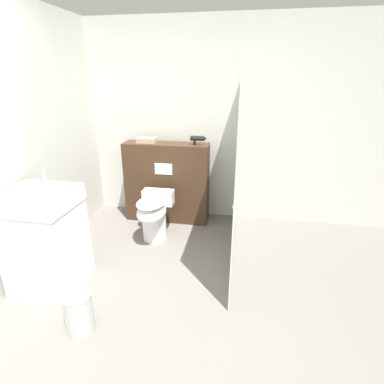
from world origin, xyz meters
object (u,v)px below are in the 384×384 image
(sink_vanity, at_px, (46,240))
(hair_drier, at_px, (198,139))
(toilet, at_px, (154,214))
(waste_bin, at_px, (79,313))

(sink_vanity, relative_size, hair_drier, 5.44)
(toilet, bearing_deg, waste_bin, -96.26)
(hair_drier, relative_size, waste_bin, 0.61)
(toilet, distance_m, hair_drier, 1.05)
(hair_drier, distance_m, waste_bin, 2.27)
(sink_vanity, bearing_deg, waste_bin, -40.64)
(hair_drier, bearing_deg, waste_bin, -106.59)
(toilet, xyz_separation_m, waste_bin, (-0.16, -1.43, -0.16))
(toilet, bearing_deg, hair_drier, 51.49)
(sink_vanity, distance_m, hair_drier, 2.00)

